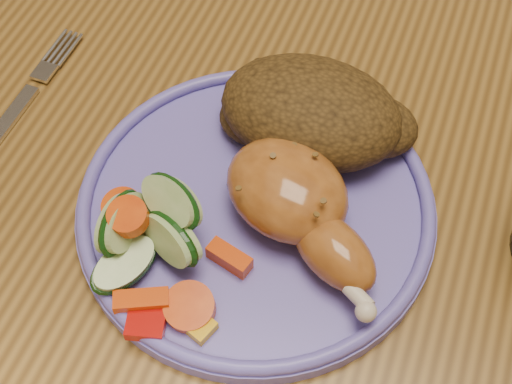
{
  "coord_description": "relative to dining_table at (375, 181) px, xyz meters",
  "views": [
    {
      "loc": [
        0.03,
        -0.37,
        1.18
      ],
      "look_at": [
        -0.07,
        -0.12,
        0.78
      ],
      "focal_mm": 50.0,
      "sensor_mm": 36.0,
      "label": 1
    }
  ],
  "objects": [
    {
      "name": "plate",
      "position": [
        -0.07,
        -0.12,
        0.09
      ],
      "size": [
        0.25,
        0.25,
        0.01
      ],
      "primitive_type": "cylinder",
      "color": "#6055B7",
      "rests_on": "dining_table"
    },
    {
      "name": "fork",
      "position": [
        -0.28,
        -0.1,
        0.09
      ],
      "size": [
        0.02,
        0.15,
        0.0
      ],
      "color": "silver",
      "rests_on": "dining_table"
    },
    {
      "name": "vegetable_pile",
      "position": [
        -0.12,
        -0.18,
        0.11
      ],
      "size": [
        0.11,
        0.12,
        0.06
      ],
      "color": "#A50A05",
      "rests_on": "plate"
    },
    {
      "name": "plate_rim",
      "position": [
        -0.07,
        -0.12,
        0.1
      ],
      "size": [
        0.25,
        0.25,
        0.01
      ],
      "primitive_type": "torus",
      "color": "#6055B7",
      "rests_on": "plate"
    },
    {
      "name": "chicken_leg",
      "position": [
        -0.04,
        -0.12,
        0.12
      ],
      "size": [
        0.14,
        0.12,
        0.05
      ],
      "color": "#A86023",
      "rests_on": "plate"
    },
    {
      "name": "dining_table",
      "position": [
        0.0,
        0.0,
        0.0
      ],
      "size": [
        0.9,
        1.4,
        0.75
      ],
      "color": "brown",
      "rests_on": "ground"
    },
    {
      "name": "rice_pilaf",
      "position": [
        -0.05,
        -0.04,
        0.12
      ],
      "size": [
        0.15,
        0.1,
        0.06
      ],
      "color": "#483112",
      "rests_on": "plate"
    }
  ]
}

